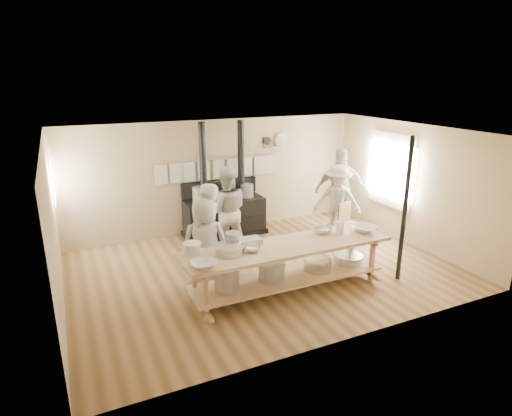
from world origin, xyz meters
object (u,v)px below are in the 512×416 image
(chair, at_px, (349,231))
(cook_center, at_px, (205,243))
(stove, at_px, (224,213))
(cook_left, at_px, (226,211))
(cook_by_window, at_px, (337,201))
(prep_table, at_px, (287,263))
(cook_right, at_px, (340,190))
(roasting_pan, at_px, (250,241))
(cook_far_left, at_px, (207,235))

(chair, bearing_deg, cook_center, 173.03)
(stove, height_order, cook_left, stove)
(cook_by_window, bearing_deg, stove, -175.15)
(prep_table, bearing_deg, stove, 89.96)
(stove, bearing_deg, cook_by_window, -26.57)
(prep_table, bearing_deg, cook_by_window, 38.85)
(prep_table, height_order, cook_right, cook_right)
(prep_table, bearing_deg, roasting_pan, 148.79)
(prep_table, distance_m, roasting_pan, 0.74)
(prep_table, bearing_deg, chair, 30.76)
(stove, height_order, cook_far_left, stove)
(cook_left, relative_size, cook_by_window, 1.12)
(cook_by_window, bearing_deg, cook_left, -150.38)
(cook_center, xyz_separation_m, roasting_pan, (0.65, -0.42, 0.08))
(stove, bearing_deg, cook_right, -19.08)
(stove, xyz_separation_m, cook_center, (-1.20, -2.27, 0.29))
(cook_far_left, relative_size, roasting_pan, 4.70)
(cook_far_left, height_order, roasting_pan, cook_far_left)
(cook_far_left, bearing_deg, chair, 150.25)
(prep_table, distance_m, cook_left, 2.02)
(prep_table, relative_size, cook_by_window, 2.18)
(stove, xyz_separation_m, prep_table, (-0.00, -3.02, -0.00))
(cook_left, distance_m, chair, 2.81)
(cook_right, height_order, roasting_pan, cook_right)
(roasting_pan, bearing_deg, prep_table, -31.21)
(cook_by_window, relative_size, chair, 1.89)
(cook_right, height_order, cook_by_window, cook_right)
(cook_center, bearing_deg, cook_left, -116.05)
(cook_far_left, height_order, cook_by_window, cook_far_left)
(cook_center, bearing_deg, prep_table, 157.35)
(cook_right, bearing_deg, stove, 6.92)
(cook_right, relative_size, chair, 2.25)
(stove, bearing_deg, cook_far_left, -117.09)
(cook_by_window, xyz_separation_m, chair, (0.02, -0.47, -0.57))
(stove, bearing_deg, roasting_pan, -101.50)
(stove, relative_size, cook_center, 1.60)
(cook_left, xyz_separation_m, roasting_pan, (-0.20, -1.62, -0.03))
(chair, xyz_separation_m, roasting_pan, (-2.88, -1.06, 0.64))
(stove, distance_m, cook_left, 1.20)
(prep_table, height_order, cook_center, cook_center)
(cook_center, distance_m, chair, 3.63)
(stove, height_order, prep_table, stove)
(prep_table, relative_size, roasting_pan, 9.24)
(prep_table, distance_m, cook_center, 1.44)
(stove, relative_size, chair, 2.97)
(chair, bearing_deg, cook_far_left, 172.09)
(prep_table, distance_m, cook_by_window, 2.98)
(prep_table, relative_size, cook_center, 2.22)
(stove, xyz_separation_m, cook_left, (-0.34, -1.07, 0.40))
(cook_left, distance_m, cook_center, 1.47)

